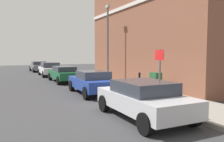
{
  "coord_description": "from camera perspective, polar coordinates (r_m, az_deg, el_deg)",
  "views": [
    {
      "loc": [
        -5.09,
        -9.14,
        2.23
      ],
      "look_at": [
        1.0,
        3.18,
        1.2
      ],
      "focal_mm": 35.79,
      "sensor_mm": 36.0,
      "label": 1
    }
  ],
  "objects": [
    {
      "name": "car_green",
      "position": [
        18.42,
        -12.22,
        -0.61
      ],
      "size": [
        1.78,
        4.35,
        1.27
      ],
      "rotation": [
        0.0,
        0.0,
        1.57
      ],
      "color": "#195933",
      "rests_on": "ground"
    },
    {
      "name": "bollard_near_cabinet",
      "position": [
        13.09,
        7.02,
        -2.44
      ],
      "size": [
        0.14,
        0.14,
        1.04
      ],
      "color": "black",
      "rests_on": "sidewalk"
    },
    {
      "name": "corner_building",
      "position": [
        18.5,
        14.73,
        11.42
      ],
      "size": [
        7.54,
        13.48,
        9.15
      ],
      "color": "brown",
      "rests_on": "ground"
    },
    {
      "name": "car_silver",
      "position": [
        7.89,
        8.01,
        -6.9
      ],
      "size": [
        2.0,
        3.97,
        1.31
      ],
      "rotation": [
        0.0,
        0.0,
        1.56
      ],
      "color": "#B7B7BC",
      "rests_on": "ground"
    },
    {
      "name": "sidewalk",
      "position": [
        16.8,
        -1.67,
        -3.09
      ],
      "size": [
        2.7,
        30.0,
        0.15
      ],
      "primitive_type": "cube",
      "color": "gray",
      "rests_on": "ground"
    },
    {
      "name": "car_blue",
      "position": [
        12.59,
        -5.08,
        -2.76
      ],
      "size": [
        1.92,
        4.01,
        1.31
      ],
      "rotation": [
        0.0,
        0.0,
        1.54
      ],
      "color": "navy",
      "rests_on": "ground"
    },
    {
      "name": "lamppost",
      "position": [
        16.85,
        -1.1,
        7.93
      ],
      "size": [
        0.2,
        0.44,
        5.72
      ],
      "color": "#59595B",
      "rests_on": "sidewalk"
    },
    {
      "name": "car_white",
      "position": [
        23.87,
        -15.58,
        0.53
      ],
      "size": [
        2.01,
        4.41,
        1.41
      ],
      "rotation": [
        0.0,
        0.0,
        1.55
      ],
      "color": "silver",
      "rests_on": "ground"
    },
    {
      "name": "car_grey",
      "position": [
        30.52,
        -18.2,
        1.17
      ],
      "size": [
        1.94,
        4.23,
        1.32
      ],
      "rotation": [
        0.0,
        0.0,
        1.58
      ],
      "color": "slate",
      "rests_on": "ground"
    },
    {
      "name": "street_sign",
      "position": [
        9.71,
        12.06,
        0.84
      ],
      "size": [
        0.08,
        0.6,
        2.3
      ],
      "color": "#59595B",
      "rests_on": "sidewalk"
    },
    {
      "name": "bollard_far_kerb",
      "position": [
        13.81,
        -1.12,
        -2.06
      ],
      "size": [
        0.14,
        0.14,
        1.04
      ],
      "color": "black",
      "rests_on": "sidewalk"
    },
    {
      "name": "utility_cabinet",
      "position": [
        11.7,
        11.06,
        -3.4
      ],
      "size": [
        0.46,
        0.61,
        1.15
      ],
      "color": "#1E4C28",
      "rests_on": "sidewalk"
    },
    {
      "name": "ground",
      "position": [
        10.7,
        2.76,
        -7.74
      ],
      "size": [
        80.0,
        80.0,
        0.0
      ],
      "primitive_type": "plane",
      "color": "#38383A"
    }
  ]
}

